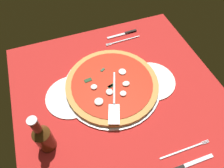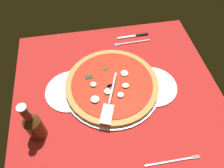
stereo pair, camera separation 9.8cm
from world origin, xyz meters
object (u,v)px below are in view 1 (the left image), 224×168
(pizza_server, at_px, (114,98))
(place_setting_near, at_px, (185,158))
(dinner_plate_right, at_px, (151,81))
(beer_bottle, at_px, (43,137))
(pizza, at_px, (112,84))
(dinner_plate_left, at_px, (71,97))
(place_setting_far, at_px, (124,37))

(pizza_server, xyz_separation_m, place_setting_near, (0.17, -0.32, -0.05))
(dinner_plate_right, height_order, pizza_server, pizza_server)
(place_setting_near, height_order, beer_bottle, beer_bottle)
(place_setting_near, bearing_deg, dinner_plate_right, 84.22)
(dinner_plate_right, xyz_separation_m, pizza, (-0.19, 0.03, 0.02))
(pizza, bearing_deg, beer_bottle, -151.35)
(pizza_server, bearing_deg, place_setting_near, 48.67)
(dinner_plate_left, xyz_separation_m, pizza_server, (0.17, -0.10, 0.04))
(pizza_server, height_order, beer_bottle, beer_bottle)
(dinner_plate_right, bearing_deg, place_setting_near, -96.51)
(dinner_plate_right, relative_size, beer_bottle, 1.04)
(place_setting_far, bearing_deg, beer_bottle, 41.73)
(pizza_server, xyz_separation_m, place_setting_far, (0.20, 0.39, -0.05))
(dinner_plate_left, bearing_deg, dinner_plate_right, -6.15)
(place_setting_near, bearing_deg, pizza_server, 118.93)
(dinner_plate_right, relative_size, place_setting_far, 1.11)
(beer_bottle, bearing_deg, place_setting_far, 43.32)
(pizza_server, bearing_deg, dinner_plate_left, -99.80)
(pizza, distance_m, beer_bottle, 0.38)
(dinner_plate_left, height_order, dinner_plate_right, same)
(pizza, distance_m, place_setting_near, 0.43)
(dinner_plate_right, distance_m, beer_bottle, 0.55)
(pizza, bearing_deg, dinner_plate_left, 177.71)
(pizza_server, bearing_deg, beer_bottle, -53.47)
(dinner_plate_left, bearing_deg, beer_bottle, -125.81)
(dinner_plate_right, distance_m, pizza_server, 0.22)
(dinner_plate_right, distance_m, pizza, 0.19)
(pizza, xyz_separation_m, beer_bottle, (-0.33, -0.18, 0.06))
(dinner_plate_left, relative_size, pizza_server, 0.91)
(pizza_server, distance_m, place_setting_far, 0.45)
(dinner_plate_left, distance_m, dinner_plate_right, 0.39)
(pizza_server, relative_size, beer_bottle, 1.16)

